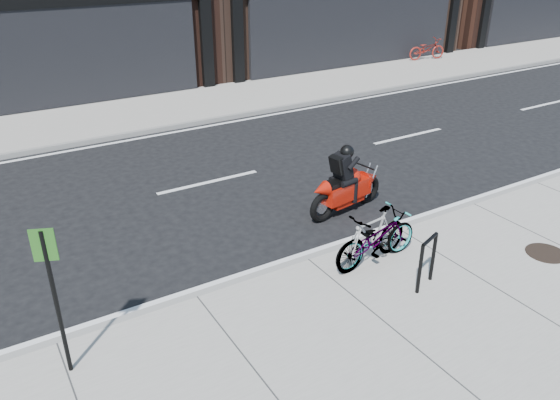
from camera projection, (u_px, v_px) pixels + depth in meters
ground at (251, 218)px, 10.65m from camera, size 120.00×120.00×0.00m
sidewalk_near at (443, 374)px, 6.78m from camera, size 60.00×6.00×0.13m
sidewalk_far at (130, 114)px, 16.58m from camera, size 60.00×3.50×0.13m
bike_rack at (427, 258)px, 8.16m from camera, size 0.48×0.21×0.85m
bicycle_front at (376, 238)px, 8.82m from camera, size 1.67×0.63×0.86m
bicycle_rear at (372, 237)px, 8.77m from camera, size 1.61×0.64×0.94m
motorcycle at (349, 184)px, 10.71m from camera, size 1.90×0.60×1.42m
bicycle_far at (427, 49)px, 23.40m from camera, size 1.77×0.91×0.89m
manhole_cover at (546, 253)px, 9.22m from camera, size 0.68×0.68×0.02m
sign_post at (54, 290)px, 6.24m from camera, size 0.25×0.12×1.99m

